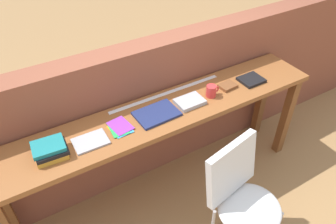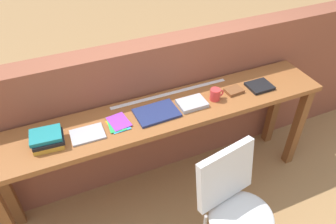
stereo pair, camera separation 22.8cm
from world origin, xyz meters
name	(u,v)px [view 1 (the left image)]	position (x,y,z in m)	size (l,w,h in m)	color
ground_plane	(184,213)	(0.00, 0.00, 0.00)	(40.00, 40.00, 0.00)	#9E7547
brick_wall_back	(144,113)	(0.00, 0.64, 0.62)	(6.00, 0.20, 1.24)	brown
sideboard	(165,125)	(0.00, 0.30, 0.74)	(2.50, 0.44, 0.88)	brown
chair_white_moulded	(243,196)	(0.21, -0.37, 0.53)	(0.52, 0.53, 0.89)	silver
book_stack_leftmost	(50,151)	(-0.81, 0.27, 0.92)	(0.21, 0.18, 0.09)	gold
magazine_cycling	(91,141)	(-0.56, 0.26, 0.89)	(0.22, 0.16, 0.01)	#9E9EA3
pamphlet_pile_colourful	(120,128)	(-0.35, 0.29, 0.89)	(0.16, 0.20, 0.01)	orange
book_open_centre	(157,114)	(-0.07, 0.29, 0.89)	(0.30, 0.21, 0.02)	navy
book_grey_hardcover	(190,102)	(0.20, 0.28, 0.89)	(0.20, 0.15, 0.03)	#9E9EA3
mug	(211,91)	(0.39, 0.27, 0.92)	(0.11, 0.08, 0.09)	red
leather_journal_brown	(228,86)	(0.57, 0.30, 0.89)	(0.13, 0.10, 0.02)	brown
book_repair_rightmost	(251,80)	(0.79, 0.27, 0.89)	(0.19, 0.16, 0.02)	black
ruler_metal_back_edge	(166,93)	(0.11, 0.47, 0.88)	(0.94, 0.03, 0.00)	silver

